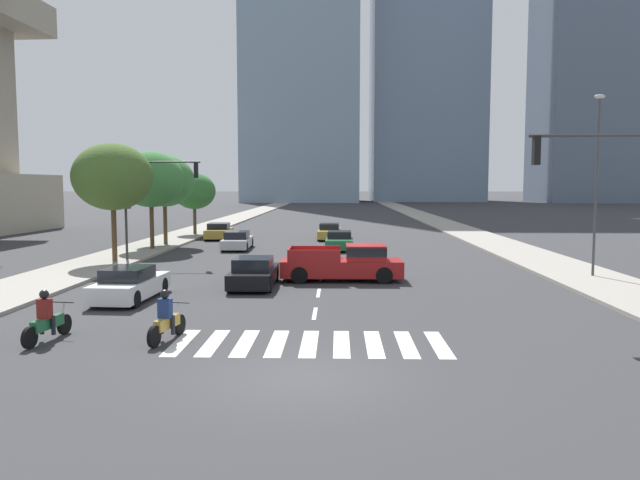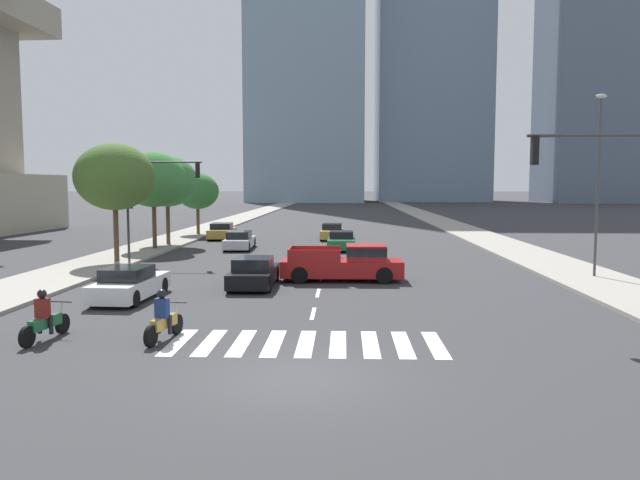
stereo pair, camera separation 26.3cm
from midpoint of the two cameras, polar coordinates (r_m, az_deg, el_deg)
ground_plane at (r=14.36m, az=-1.58°, el=-12.74°), size 800.00×800.00×0.00m
sidewalk_east at (r=45.35m, az=17.07°, el=-0.55°), size 4.00×260.00×0.15m
sidewalk_west at (r=45.86m, az=-14.79°, el=-0.44°), size 4.00×260.00×0.15m
crosswalk_near at (r=17.29m, az=-0.89°, el=-9.61°), size 7.65×2.93×0.01m
lane_divider_center at (r=44.92m, az=1.08°, el=-0.47°), size 0.14×50.00×0.01m
motorcycle_lead at (r=19.08m, az=-23.92°, el=-6.87°), size 0.70×2.23×1.49m
motorcycle_trailing at (r=17.99m, az=-13.96°, el=-7.28°), size 0.76×2.08×1.49m
pickup_truck at (r=28.23m, az=2.87°, el=-2.17°), size 5.60×2.11×1.67m
sedan_white_0 at (r=24.63m, az=-17.05°, el=-3.98°), size 1.93×4.48×1.30m
sedan_gold_1 at (r=50.59m, az=-8.98°, el=0.79°), size 2.07×4.71×1.32m
sedan_silver_2 at (r=42.35m, az=-7.33°, el=-0.07°), size 1.87×4.65×1.25m
sedan_black_3 at (r=26.67m, az=-5.92°, el=-3.09°), size 1.85×4.32×1.30m
sedan_gold_4 at (r=49.56m, az=1.29°, el=0.74°), size 1.86×4.42×1.28m
sedan_green_5 at (r=41.55m, az=2.20°, el=-0.12°), size 1.90×4.24×1.27m
traffic_signal_near at (r=21.35m, az=26.99°, el=4.60°), size 5.19×0.28×6.18m
traffic_signal_far at (r=36.07m, az=-14.95°, el=4.70°), size 4.62×0.28×5.95m
street_lamp_east at (r=31.27m, az=24.75°, el=5.71°), size 0.50×0.24×8.41m
street_tree_nearest at (r=35.93m, az=-18.43°, el=5.60°), size 4.38×4.38×6.58m
street_tree_second at (r=42.48m, az=-15.12°, el=5.48°), size 4.38×4.38×6.50m
street_tree_third at (r=45.54m, az=-13.91°, el=5.35°), size 4.34×4.34×6.38m
street_tree_fourth at (r=54.34m, az=-11.22°, el=4.48°), size 3.68×3.68×5.28m
office_tower_center_skyline at (r=177.24m, az=10.35°, el=19.20°), size 28.91×28.33×104.49m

